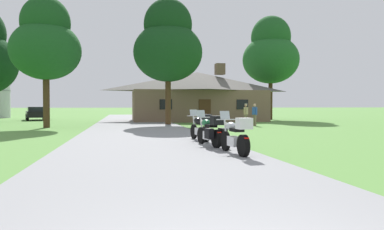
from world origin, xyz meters
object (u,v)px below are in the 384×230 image
(motorcycle_black_farthest_in_row, at_px, (201,127))
(tree_by_lodge_front, at_px, (168,44))
(motorcycle_green_second_in_row, at_px, (211,131))
(tree_left_near, at_px, (46,42))
(tree_right_of_lodge, at_px, (271,53))
(bystander_blue_shirt_beside_signpost, at_px, (255,114))
(parked_black_suv_far_left, at_px, (36,113))
(motorcycle_silver_nearest_to_camera, at_px, (236,136))
(bystander_tan_shirt_near_lodge, at_px, (246,113))

(motorcycle_black_farthest_in_row, bearing_deg, tree_by_lodge_front, 80.58)
(motorcycle_green_second_in_row, height_order, tree_left_near, tree_left_near)
(tree_left_near, distance_m, tree_right_of_lodge, 23.72)
(bystander_blue_shirt_beside_signpost, height_order, parked_black_suv_far_left, bystander_blue_shirt_beside_signpost)
(motorcycle_black_farthest_in_row, bearing_deg, motorcycle_green_second_in_row, -100.57)
(motorcycle_silver_nearest_to_camera, height_order, motorcycle_black_farthest_in_row, same)
(motorcycle_silver_nearest_to_camera, distance_m, motorcycle_green_second_in_row, 2.20)
(parked_black_suv_far_left, bearing_deg, motorcycle_green_second_in_row, -81.97)
(tree_left_near, distance_m, parked_black_suv_far_left, 15.39)
(motorcycle_silver_nearest_to_camera, bearing_deg, bystander_blue_shirt_beside_signpost, 62.73)
(tree_by_lodge_front, bearing_deg, motorcycle_green_second_in_row, -91.22)
(tree_by_lodge_front, bearing_deg, tree_left_near, -168.47)
(tree_right_of_lodge, bearing_deg, tree_by_lodge_front, -143.59)
(motorcycle_black_farthest_in_row, xyz_separation_m, tree_right_of_lodge, (12.60, 22.52, 6.63))
(bystander_tan_shirt_near_lodge, height_order, tree_left_near, tree_left_near)
(bystander_tan_shirt_near_lodge, distance_m, tree_right_of_lodge, 14.11)
(motorcycle_silver_nearest_to_camera, relative_size, tree_right_of_lodge, 0.19)
(motorcycle_black_farthest_in_row, bearing_deg, bystander_blue_shirt_beside_signpost, 51.12)
(motorcycle_silver_nearest_to_camera, relative_size, bystander_tan_shirt_near_lodge, 1.24)
(motorcycle_silver_nearest_to_camera, distance_m, parked_black_suv_far_left, 32.51)
(motorcycle_silver_nearest_to_camera, bearing_deg, tree_right_of_lodge, 60.30)
(bystander_blue_shirt_beside_signpost, height_order, tree_left_near, tree_left_near)
(bystander_tan_shirt_near_lodge, xyz_separation_m, bystander_blue_shirt_beside_signpost, (0.45, -0.70, -0.02))
(motorcycle_silver_nearest_to_camera, height_order, tree_right_of_lodge, tree_right_of_lodge)
(motorcycle_green_second_in_row, xyz_separation_m, bystander_blue_shirt_beside_signpost, (6.59, 13.24, 0.32))
(motorcycle_green_second_in_row, bearing_deg, motorcycle_silver_nearest_to_camera, -93.34)
(motorcycle_silver_nearest_to_camera, relative_size, bystander_blue_shirt_beside_signpost, 1.25)
(motorcycle_black_farthest_in_row, distance_m, bystander_tan_shirt_near_lodge, 13.21)
(tree_by_lodge_front, xyz_separation_m, parked_black_suv_far_left, (-12.48, 12.24, -5.54))
(bystander_blue_shirt_beside_signpost, bearing_deg, motorcycle_black_farthest_in_row, 134.58)
(bystander_tan_shirt_near_lodge, height_order, bystander_blue_shirt_beside_signpost, bystander_tan_shirt_near_lodge)
(tree_left_near, bearing_deg, tree_right_of_lodge, 27.36)
(motorcycle_green_second_in_row, height_order, parked_black_suv_far_left, parked_black_suv_far_left)
(motorcycle_black_farthest_in_row, height_order, bystander_tan_shirt_near_lodge, bystander_tan_shirt_near_lodge)
(bystander_blue_shirt_beside_signpost, bearing_deg, tree_by_lodge_front, 54.24)
(motorcycle_silver_nearest_to_camera, distance_m, tree_by_lodge_front, 18.70)
(motorcycle_silver_nearest_to_camera, distance_m, tree_right_of_lodge, 30.40)
(motorcycle_black_farthest_in_row, distance_m, tree_left_near, 15.31)
(motorcycle_green_second_in_row, xyz_separation_m, motorcycle_black_farthest_in_row, (0.09, 2.21, 0.01))
(motorcycle_black_farthest_in_row, relative_size, bystander_blue_shirt_beside_signpost, 1.25)
(motorcycle_black_farthest_in_row, bearing_deg, tree_right_of_lodge, 52.42)
(motorcycle_silver_nearest_to_camera, xyz_separation_m, tree_left_near, (-8.57, 16.04, 5.26))
(bystander_tan_shirt_near_lodge, bearing_deg, parked_black_suv_far_left, -85.42)
(bystander_tan_shirt_near_lodge, bearing_deg, motorcycle_silver_nearest_to_camera, 21.74)
(motorcycle_black_farthest_in_row, relative_size, tree_by_lodge_front, 0.21)
(bystander_blue_shirt_beside_signpost, bearing_deg, tree_left_near, 72.75)
(motorcycle_black_farthest_in_row, height_order, bystander_blue_shirt_beside_signpost, bystander_blue_shirt_beside_signpost)
(motorcycle_green_second_in_row, distance_m, tree_by_lodge_front, 16.64)
(bystander_blue_shirt_beside_signpost, bearing_deg, motorcycle_silver_nearest_to_camera, 142.70)
(motorcycle_silver_nearest_to_camera, xyz_separation_m, parked_black_suv_far_left, (-12.38, 30.06, 0.16))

